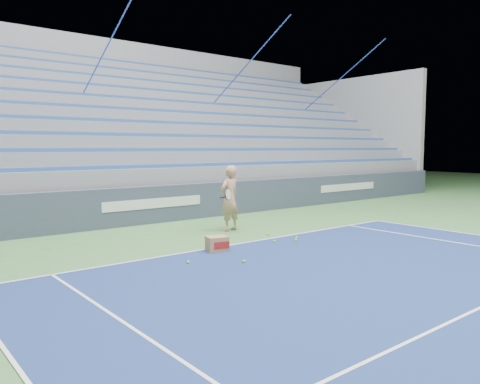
% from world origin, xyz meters
% --- Properties ---
extents(sponsor_barrier, '(30.00, 0.32, 1.10)m').
position_xyz_m(sponsor_barrier, '(0.00, 15.88, 0.55)').
color(sponsor_barrier, '#374154').
rests_on(sponsor_barrier, ground).
extents(bleachers, '(31.00, 9.15, 7.30)m').
position_xyz_m(bleachers, '(0.00, 21.60, 2.36)').
color(bleachers, gray).
rests_on(bleachers, ground).
extents(tennis_player, '(0.96, 0.88, 1.75)m').
position_xyz_m(tennis_player, '(1.00, 13.41, 0.88)').
color(tennis_player, tan).
rests_on(tennis_player, ground).
extents(ball_box, '(0.51, 0.44, 0.33)m').
position_xyz_m(ball_box, '(-0.76, 11.59, 0.16)').
color(ball_box, '#A37A4F').
rests_on(ball_box, ground).
extents(tennis_ball_0, '(0.07, 0.07, 0.07)m').
position_xyz_m(tennis_ball_0, '(1.54, 11.45, 0.03)').
color(tennis_ball_0, '#A3D62B').
rests_on(tennis_ball_0, ground).
extents(tennis_ball_1, '(0.07, 0.07, 0.07)m').
position_xyz_m(tennis_ball_1, '(0.83, 11.49, 0.03)').
color(tennis_ball_1, '#A3D62B').
rests_on(tennis_ball_1, ground).
extents(tennis_ball_2, '(0.07, 0.07, 0.07)m').
position_xyz_m(tennis_ball_2, '(1.36, 12.30, 0.03)').
color(tennis_ball_2, '#A3D62B').
rests_on(tennis_ball_2, ground).
extents(tennis_ball_3, '(0.07, 0.07, 0.07)m').
position_xyz_m(tennis_ball_3, '(-1.83, 11.06, 0.03)').
color(tennis_ball_3, '#A3D62B').
rests_on(tennis_ball_3, ground).
extents(tennis_ball_4, '(0.07, 0.07, 0.07)m').
position_xyz_m(tennis_ball_4, '(-0.96, 10.44, 0.03)').
color(tennis_ball_4, '#A3D62B').
rests_on(tennis_ball_4, ground).
extents(tennis_ball_5, '(0.07, 0.07, 0.07)m').
position_xyz_m(tennis_ball_5, '(1.33, 11.27, 0.03)').
color(tennis_ball_5, '#A3D62B').
rests_on(tennis_ball_5, ground).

